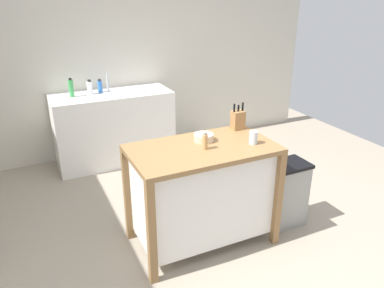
{
  "coord_description": "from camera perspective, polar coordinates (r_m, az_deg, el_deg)",
  "views": [
    {
      "loc": [
        -1.37,
        -2.33,
        2.09
      ],
      "look_at": [
        -0.1,
        0.35,
        0.86
      ],
      "focal_mm": 34.94,
      "sensor_mm": 36.0,
      "label": 1
    }
  ],
  "objects": [
    {
      "name": "kitchen_island",
      "position": [
        3.2,
        1.54,
        -7.04
      ],
      "size": [
        1.2,
        0.68,
        0.91
      ],
      "color": "olive",
      "rests_on": "ground"
    },
    {
      "name": "bowl_ceramic_small",
      "position": [
        3.13,
        1.8,
        1.03
      ],
      "size": [
        0.17,
        0.17,
        0.06
      ],
      "color": "beige",
      "rests_on": "kitchen_island"
    },
    {
      "name": "wall_back",
      "position": [
        5.07,
        -9.61,
        13.35
      ],
      "size": [
        5.4,
        0.1,
        2.6
      ],
      "primitive_type": "cube",
      "color": "beige",
      "rests_on": "ground"
    },
    {
      "name": "bottle_dish_soap",
      "position": [
        4.79,
        -13.87,
        8.55
      ],
      "size": [
        0.06,
        0.06,
        0.17
      ],
      "color": "blue",
      "rests_on": "sink_counter"
    },
    {
      "name": "bottle_spray_cleaner",
      "position": [
        4.66,
        -17.96,
        8.12
      ],
      "size": [
        0.06,
        0.06,
        0.23
      ],
      "color": "green",
      "rests_on": "sink_counter"
    },
    {
      "name": "knife_block",
      "position": [
        3.41,
        7.02,
        3.71
      ],
      "size": [
        0.11,
        0.09,
        0.24
      ],
      "color": "#9E7042",
      "rests_on": "kitchen_island"
    },
    {
      "name": "drinking_cup",
      "position": [
        3.11,
        9.35,
        0.98
      ],
      "size": [
        0.07,
        0.07,
        0.11
      ],
      "color": "silver",
      "rests_on": "kitchen_island"
    },
    {
      "name": "ground_plane",
      "position": [
        3.42,
        4.22,
        -15.19
      ],
      "size": [
        6.4,
        6.4,
        0.0
      ],
      "primitive_type": "plane",
      "color": "gray",
      "rests_on": "ground"
    },
    {
      "name": "sink_faucet",
      "position": [
        4.84,
        -12.77,
        9.22
      ],
      "size": [
        0.02,
        0.02,
        0.22
      ],
      "color": "#B7BCC1",
      "rests_on": "sink_counter"
    },
    {
      "name": "pepper_grinder",
      "position": [
        2.96,
        1.99,
        0.49
      ],
      "size": [
        0.04,
        0.04,
        0.15
      ],
      "color": "tan",
      "rests_on": "kitchen_island"
    },
    {
      "name": "bottle_hand_soap",
      "position": [
        4.72,
        -15.33,
        8.3
      ],
      "size": [
        0.07,
        0.07,
        0.18
      ],
      "color": "white",
      "rests_on": "sink_counter"
    },
    {
      "name": "trash_bin",
      "position": [
        3.64,
        14.15,
        -7.3
      ],
      "size": [
        0.36,
        0.28,
        0.63
      ],
      "color": "gray",
      "rests_on": "ground"
    },
    {
      "name": "sink_counter",
      "position": [
        4.87,
        -11.82,
        2.48
      ],
      "size": [
        1.45,
        0.6,
        0.9
      ],
      "color": "white",
      "rests_on": "ground"
    }
  ]
}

